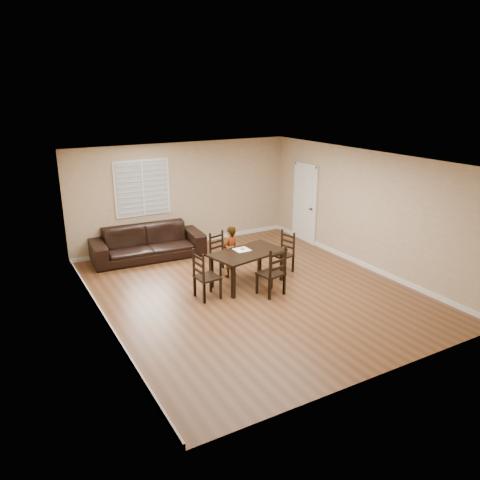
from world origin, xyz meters
name	(u,v)px	position (x,y,z in m)	size (l,w,h in m)	color
ground	(252,290)	(0.00, 0.00, 0.00)	(7.00, 7.00, 0.00)	brown
room	(249,204)	(0.04, 0.18, 1.81)	(6.04, 7.04, 2.72)	tan
dining_table	(247,256)	(0.10, 0.35, 0.63)	(1.69, 1.16, 0.72)	black
chair_near	(218,254)	(-0.10, 1.31, 0.42)	(0.50, 0.48, 0.93)	black
chair_far	(275,274)	(0.26, -0.46, 0.47)	(0.53, 0.51, 1.03)	black
chair_left	(202,277)	(-1.06, 0.13, 0.46)	(0.45, 0.48, 1.01)	black
chair_right	(286,253)	(1.25, 0.59, 0.42)	(0.48, 0.50, 0.93)	black
child	(230,252)	(-0.02, 0.90, 0.58)	(0.42, 0.28, 1.15)	gray
napkin	(242,250)	(0.06, 0.52, 0.73)	(0.31, 0.31, 0.00)	white
donut	(243,248)	(0.08, 0.53, 0.75)	(0.11, 0.11, 0.04)	#B38540
sofa	(148,243)	(-1.21, 2.94, 0.39)	(2.70, 1.06, 0.79)	black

